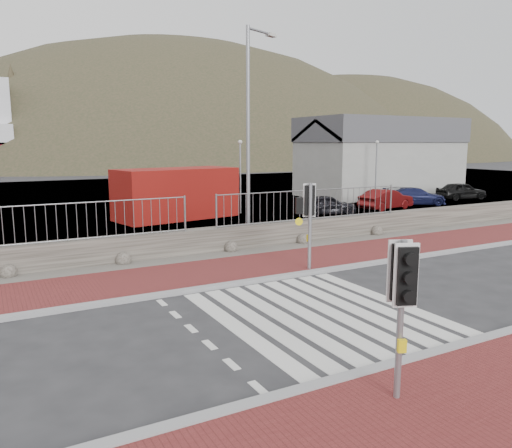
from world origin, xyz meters
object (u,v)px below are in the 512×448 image
car_c (415,196)px  car_d (402,195)px  streetlight (250,124)px  traffic_signal_far (309,208)px  traffic_signal_near (402,287)px  shipping_container (177,193)px  car_a (327,205)px  car_b (386,199)px  car_e (461,191)px

car_c → car_d: size_ratio=0.97×
streetlight → car_d: streetlight is taller
traffic_signal_far → streetlight: (0.54, 4.82, 2.67)m
traffic_signal_near → car_d: size_ratio=0.63×
shipping_container → car_a: shipping_container is taller
traffic_signal_near → car_d: traffic_signal_near is taller
car_a → car_b: bearing=-75.9°
shipping_container → car_a: size_ratio=1.92×
car_b → shipping_container: bearing=68.8°
car_a → traffic_signal_near: bearing=159.5°
car_e → streetlight: bearing=117.9°
traffic_signal_far → car_e: traffic_signal_far is taller
streetlight → car_e: streetlight is taller
car_a → car_e: bearing=-70.1°
shipping_container → car_d: bearing=-15.6°
car_c → car_e: bearing=-62.4°
streetlight → car_a: size_ratio=2.52×
streetlight → traffic_signal_far: bearing=-119.4°
shipping_container → car_a: bearing=-31.0°
traffic_signal_near → car_b: bearing=70.3°
shipping_container → car_e: size_ratio=1.76×
traffic_signal_far → car_c: traffic_signal_far is taller
car_c → car_e: (5.25, 0.76, 0.04)m
traffic_signal_near → traffic_signal_far: 7.97m
shipping_container → car_c: (15.34, -2.02, -0.75)m
shipping_container → car_a: (7.75, -2.80, -0.76)m
traffic_signal_near → car_b: size_ratio=0.69×
car_b → car_d: car_b is taller
car_b → car_c: bearing=-86.2°
traffic_signal_near → car_c: 25.98m
traffic_signal_far → streetlight: bearing=-75.0°
traffic_signal_near → car_b: traffic_signal_near is taller
shipping_container → car_d: 15.07m
car_a → car_c: car_c is taller
traffic_signal_near → car_e: size_ratio=0.71×
traffic_signal_near → shipping_container: 20.13m
car_c → car_d: (-0.34, 0.86, -0.01)m
shipping_container → car_b: shipping_container is taller
streetlight → car_d: size_ratio=2.04×
car_b → car_d: (2.81, 1.56, -0.04)m
car_b → car_d: size_ratio=0.91×
shipping_container → car_d: size_ratio=1.55×
car_d → traffic_signal_near: bearing=137.2°
traffic_signal_near → streetlight: size_ratio=0.31×
streetlight → car_e: 21.67m
traffic_signal_far → car_a: bearing=-107.9°
shipping_container → streetlight: bearing=-98.9°
car_a → car_d: size_ratio=0.81×
traffic_signal_near → traffic_signal_far: (3.32, 7.24, 0.15)m
car_a → car_d: bearing=-64.2°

